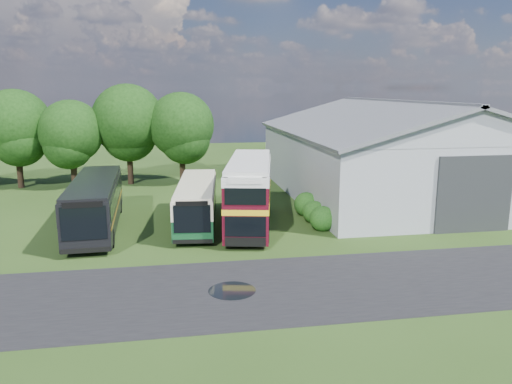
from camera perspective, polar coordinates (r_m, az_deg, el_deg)
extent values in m
plane|color=#203711|center=(26.41, -0.30, -8.52)|extent=(120.00, 120.00, 0.00)
cube|color=black|center=(24.36, 7.99, -10.44)|extent=(60.00, 8.00, 0.02)
cylinder|color=black|center=(23.45, -2.76, -11.23)|extent=(2.20, 2.20, 0.01)
cube|color=gray|center=(45.16, 15.35, 3.21)|extent=(18.00, 24.00, 5.50)
cube|color=#2D3033|center=(34.81, 23.69, -0.25)|extent=(5.20, 0.18, 5.00)
cylinder|color=black|center=(51.42, -25.39, 2.32)|extent=(0.56, 0.56, 3.42)
sphere|color=black|center=(50.98, -25.80, 6.95)|extent=(6.46, 6.46, 6.46)
cylinder|color=black|center=(49.35, -20.08, 2.18)|extent=(0.56, 0.56, 3.06)
sphere|color=black|center=(48.91, -20.39, 6.50)|extent=(5.78, 5.78, 5.78)
cylinder|color=black|center=(49.93, -14.19, 2.96)|extent=(0.56, 0.56, 3.60)
sphere|color=black|center=(49.48, -14.45, 7.99)|extent=(6.80, 6.80, 6.80)
cylinder|color=black|center=(48.82, -8.40, 2.82)|extent=(0.56, 0.56, 3.31)
sphere|color=black|center=(48.36, -8.55, 7.57)|extent=(6.26, 6.26, 6.26)
sphere|color=#194714|center=(33.22, 7.57, -4.33)|extent=(1.70, 1.70, 1.70)
sphere|color=#194714|center=(35.06, 6.61, -3.44)|extent=(1.60, 1.60, 1.60)
sphere|color=#194714|center=(36.92, 5.74, -2.64)|extent=(1.80, 1.80, 1.80)
cube|color=#113E20|center=(34.15, -6.78, -1.05)|extent=(3.59, 10.92, 2.66)
cube|color=#470A17|center=(33.17, -0.73, 0.12)|extent=(4.82, 11.00, 4.27)
cube|color=black|center=(34.34, -17.89, -1.12)|extent=(3.26, 12.20, 3.01)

